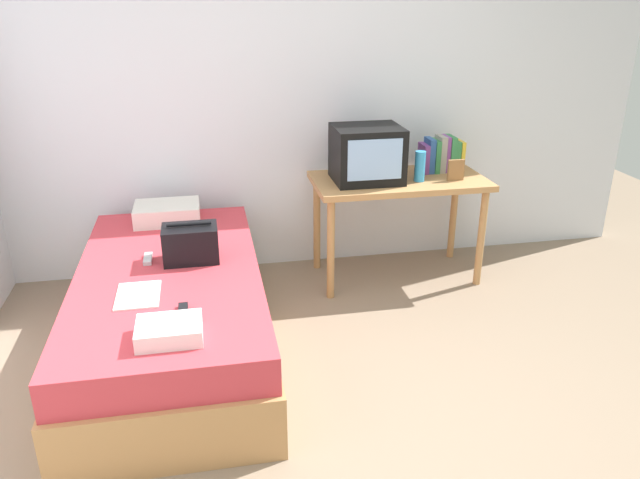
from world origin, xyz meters
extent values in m
plane|color=#84705B|center=(0.00, 0.00, 0.00)|extent=(8.00, 8.00, 0.00)
cube|color=silver|center=(0.00, 2.00, 1.30)|extent=(5.20, 0.10, 2.60)
cube|color=#B27F4C|center=(-0.83, 0.87, 0.16)|extent=(1.00, 2.00, 0.31)
cube|color=#C63842|center=(-0.83, 0.87, 0.41)|extent=(0.97, 1.94, 0.18)
cube|color=#B27F4C|center=(0.68, 1.57, 0.70)|extent=(1.16, 0.60, 0.04)
cylinder|color=#B27F4C|center=(0.16, 1.33, 0.34)|extent=(0.05, 0.05, 0.68)
cylinder|color=#B27F4C|center=(1.20, 1.33, 0.34)|extent=(0.05, 0.05, 0.68)
cylinder|color=#B27F4C|center=(0.16, 1.81, 0.34)|extent=(0.05, 0.05, 0.68)
cylinder|color=#B27F4C|center=(1.20, 1.81, 0.34)|extent=(0.05, 0.05, 0.68)
cube|color=black|center=(0.45, 1.57, 0.90)|extent=(0.44, 0.38, 0.36)
cube|color=#8CB2E0|center=(0.45, 1.37, 0.91)|extent=(0.35, 0.01, 0.26)
cylinder|color=#3399DB|center=(0.79, 1.49, 0.82)|extent=(0.07, 0.07, 0.20)
cube|color=#7A3D89|center=(0.89, 1.69, 0.82)|extent=(0.04, 0.15, 0.20)
cube|color=#2D5699|center=(0.93, 1.69, 0.84)|extent=(0.04, 0.14, 0.23)
cube|color=#337F47|center=(0.97, 1.69, 0.83)|extent=(0.03, 0.15, 0.22)
cube|color=gray|center=(1.01, 1.69, 0.85)|extent=(0.04, 0.14, 0.25)
cube|color=#7A3D89|center=(1.05, 1.69, 0.85)|extent=(0.03, 0.14, 0.25)
cube|color=#337F47|center=(1.08, 1.69, 0.84)|extent=(0.04, 0.15, 0.25)
cube|color=#337F47|center=(1.12, 1.69, 0.83)|extent=(0.04, 0.14, 0.21)
cube|color=gold|center=(1.15, 1.69, 0.83)|extent=(0.03, 0.15, 0.21)
cube|color=olive|center=(1.04, 1.46, 0.79)|extent=(0.11, 0.02, 0.14)
cube|color=silver|center=(-0.86, 1.64, 0.56)|extent=(0.41, 0.30, 0.12)
cube|color=black|center=(-0.70, 0.98, 0.60)|extent=(0.30, 0.20, 0.20)
cylinder|color=black|center=(-0.70, 0.98, 0.71)|extent=(0.24, 0.02, 0.02)
cube|color=white|center=(-0.97, 0.59, 0.50)|extent=(0.21, 0.29, 0.01)
cube|color=black|center=(-0.75, 0.36, 0.51)|extent=(0.04, 0.16, 0.02)
cube|color=#B7B7BC|center=(-0.94, 1.02, 0.51)|extent=(0.04, 0.14, 0.02)
cube|color=white|center=(-0.80, 0.15, 0.54)|extent=(0.28, 0.22, 0.08)
camera|label=1|loc=(-0.60, -2.22, 1.90)|focal=34.34mm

